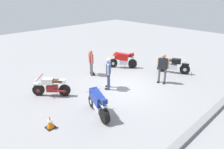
{
  "coord_description": "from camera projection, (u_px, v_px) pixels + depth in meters",
  "views": [
    {
      "loc": [
        7.91,
        7.19,
        5.12
      ],
      "look_at": [
        0.3,
        -0.48,
        0.75
      ],
      "focal_mm": 34.09,
      "sensor_mm": 36.0,
      "label": 1
    }
  ],
  "objects": [
    {
      "name": "motorcycle_blue_sportbike",
      "position": [
        98.0,
        102.0,
        9.13
      ],
      "size": [
        0.9,
        1.91,
        1.14
      ],
      "rotation": [
        0.0,
        0.0,
        4.4
      ],
      "color": "black",
      "rests_on": "ground"
    },
    {
      "name": "curb_edge",
      "position": [
        204.0,
        121.0,
        8.76
      ],
      "size": [
        14.0,
        0.3,
        0.15
      ],
      "primitive_type": "cube",
      "color": "gray",
      "rests_on": "ground"
    },
    {
      "name": "motorcycle_cream_vintage",
      "position": [
        51.0,
        87.0,
        10.81
      ],
      "size": [
        1.46,
        1.53,
        1.07
      ],
      "rotation": [
        0.0,
        0.0,
        5.47
      ],
      "color": "black",
      "rests_on": "ground"
    },
    {
      "name": "person_in_blue_shirt",
      "position": [
        108.0,
        71.0,
        11.4
      ],
      "size": [
        0.57,
        0.54,
        1.75
      ],
      "rotation": [
        0.0,
        0.0,
        5.43
      ],
      "color": "#384772",
      "rests_on": "ground"
    },
    {
      "name": "motorcycle_black_cruiser",
      "position": [
        173.0,
        65.0,
        13.75
      ],
      "size": [
        1.06,
        1.92,
        1.09
      ],
      "rotation": [
        0.0,
        0.0,
        2.04
      ],
      "color": "black",
      "rests_on": "ground"
    },
    {
      "name": "motorcycle_red_sportbike",
      "position": [
        123.0,
        59.0,
        14.66
      ],
      "size": [
        1.42,
        1.6,
        1.14
      ],
      "rotation": [
        0.0,
        0.0,
        5.43
      ],
      "color": "black",
      "rests_on": "ground"
    },
    {
      "name": "ground_plane",
      "position": [
        122.0,
        88.0,
        11.81
      ],
      "size": [
        40.0,
        40.0,
        0.0
      ],
      "primitive_type": "plane",
      "color": "gray"
    },
    {
      "name": "traffic_cone",
      "position": [
        50.0,
        122.0,
        8.33
      ],
      "size": [
        0.36,
        0.36,
        0.53
      ],
      "color": "black",
      "rests_on": "ground"
    },
    {
      "name": "person_in_black_shirt",
      "position": [
        163.0,
        66.0,
        12.12
      ],
      "size": [
        0.43,
        0.66,
        1.75
      ],
      "rotation": [
        0.0,
        0.0,
        0.32
      ],
      "color": "#59595B",
      "rests_on": "ground"
    },
    {
      "name": "person_in_red_shirt",
      "position": [
        91.0,
        61.0,
        13.31
      ],
      "size": [
        0.47,
        0.6,
        1.63
      ],
      "rotation": [
        0.0,
        0.0,
        2.64
      ],
      "color": "#59595B",
      "rests_on": "ground"
    }
  ]
}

